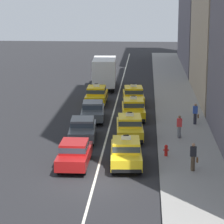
# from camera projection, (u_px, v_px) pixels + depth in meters

# --- Properties ---
(ground_plane) EXTENTS (160.00, 160.00, 0.00)m
(ground_plane) POSITION_uv_depth(u_px,v_px,m) (94.00, 185.00, 29.51)
(ground_plane) COLOR #232326
(lane_stripe_left_right) EXTENTS (0.14, 80.00, 0.01)m
(lane_stripe_left_right) POSITION_uv_depth(u_px,v_px,m) (115.00, 106.00, 48.96)
(lane_stripe_left_right) COLOR silver
(lane_stripe_left_right) RESTS_ON ground
(sidewalk_curb) EXTENTS (4.00, 90.00, 0.15)m
(sidewalk_curb) POSITION_uv_depth(u_px,v_px,m) (181.00, 120.00, 43.73)
(sidewalk_curb) COLOR gray
(sidewalk_curb) RESTS_ON ground
(sedan_left_nearest) EXTENTS (1.77, 4.30, 1.58)m
(sedan_left_nearest) POSITION_uv_depth(u_px,v_px,m) (74.00, 153.00, 32.30)
(sedan_left_nearest) COLOR black
(sedan_left_nearest) RESTS_ON ground
(sedan_left_second) EXTENTS (2.02, 4.40, 1.58)m
(sedan_left_second) POSITION_uv_depth(u_px,v_px,m) (83.00, 128.00, 37.95)
(sedan_left_second) COLOR black
(sedan_left_second) RESTS_ON ground
(sedan_left_third) EXTENTS (2.03, 4.40, 1.58)m
(sedan_left_third) POSITION_uv_depth(u_px,v_px,m) (93.00, 110.00, 43.48)
(sedan_left_third) COLOR black
(sedan_left_third) RESTS_ON ground
(taxi_left_fourth) EXTENTS (1.85, 4.57, 1.96)m
(taxi_left_fourth) POSITION_uv_depth(u_px,v_px,m) (97.00, 95.00, 49.64)
(taxi_left_fourth) COLOR black
(taxi_left_fourth) RESTS_ON ground
(box_truck_left_fifth) EXTENTS (2.50, 7.04, 3.27)m
(box_truck_left_fifth) POSITION_uv_depth(u_px,v_px,m) (105.00, 72.00, 57.23)
(box_truck_left_fifth) COLOR black
(box_truck_left_fifth) RESTS_ON ground
(taxi_right_nearest) EXTENTS (2.04, 4.65, 1.96)m
(taxi_right_nearest) POSITION_uv_depth(u_px,v_px,m) (126.00, 152.00, 32.44)
(taxi_right_nearest) COLOR black
(taxi_right_nearest) RESTS_ON ground
(taxi_right_second) EXTENTS (2.07, 4.66, 1.96)m
(taxi_right_second) POSITION_uv_depth(u_px,v_px,m) (130.00, 127.00, 38.33)
(taxi_right_second) COLOR black
(taxi_right_second) RESTS_ON ground
(taxi_right_third) EXTENTS (2.06, 4.65, 1.96)m
(taxi_right_third) POSITION_uv_depth(u_px,v_px,m) (133.00, 108.00, 44.06)
(taxi_right_third) COLOR black
(taxi_right_third) RESTS_ON ground
(taxi_right_fourth) EXTENTS (2.13, 4.68, 1.96)m
(taxi_right_fourth) POSITION_uv_depth(u_px,v_px,m) (133.00, 95.00, 49.48)
(taxi_right_fourth) COLOR black
(taxi_right_fourth) RESTS_ON ground
(pedestrian_near_crosswalk) EXTENTS (0.36, 0.24, 1.61)m
(pedestrian_near_crosswalk) POSITION_uv_depth(u_px,v_px,m) (179.00, 127.00, 38.00)
(pedestrian_near_crosswalk) COLOR slate
(pedestrian_near_crosswalk) RESTS_ON sidewalk_curb
(pedestrian_mid_block) EXTENTS (0.47, 0.24, 1.65)m
(pedestrian_mid_block) POSITION_uv_depth(u_px,v_px,m) (193.00, 157.00, 31.14)
(pedestrian_mid_block) COLOR #473828
(pedestrian_mid_block) RESTS_ON sidewalk_curb
(pedestrian_by_storefront) EXTENTS (0.47, 0.24, 1.63)m
(pedestrian_by_storefront) POSITION_uv_depth(u_px,v_px,m) (195.00, 114.00, 41.78)
(pedestrian_by_storefront) COLOR #23232D
(pedestrian_by_storefront) RESTS_ON sidewalk_curb
(fire_hydrant) EXTENTS (0.36, 0.22, 0.73)m
(fire_hydrant) POSITION_uv_depth(u_px,v_px,m) (166.00, 150.00, 33.97)
(fire_hydrant) COLOR red
(fire_hydrant) RESTS_ON sidewalk_curb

